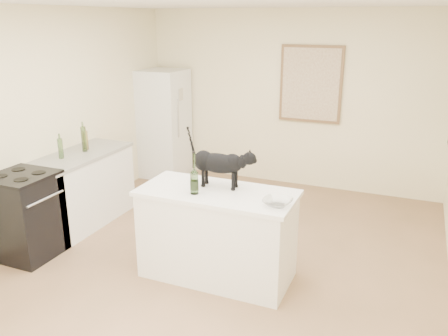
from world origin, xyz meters
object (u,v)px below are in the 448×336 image
Objects in this scene: wine_bottle at (194,175)px; glass_bowl at (278,202)px; black_cat at (218,166)px; fridge at (163,124)px; stove at (26,216)px.

wine_bottle is 0.81m from glass_bowl.
black_cat is 1.70× the size of wine_bottle.
glass_bowl is (2.68, -2.67, 0.08)m from fridge.
stove is at bearing -169.24° from black_cat.
glass_bowl is at bearing 5.93° from stove.
stove is 0.53× the size of fridge.
stove is at bearing -174.07° from glass_bowl.
fridge is at bearing 124.96° from wine_bottle.
black_cat reaches higher than glass_bowl.
black_cat is at bearing 160.42° from glass_bowl.
wine_bottle is at bearing -55.04° from fridge.
fridge is 3.17m from black_cat.
stove is 2.98m from fridge.
wine_bottle is (-0.13, -0.26, -0.03)m from black_cat.
fridge reaches higher than glass_bowl.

